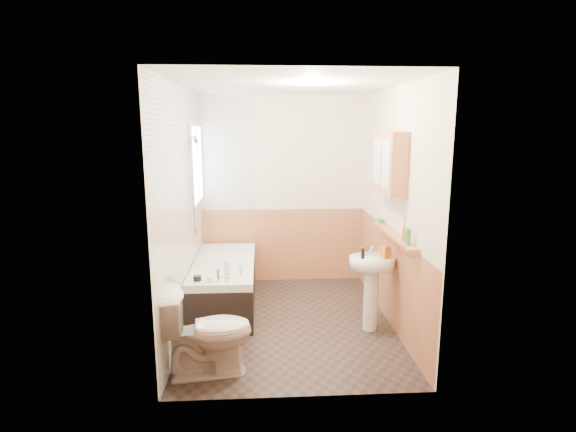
% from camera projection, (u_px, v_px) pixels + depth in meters
% --- Properties ---
extents(floor, '(2.80, 2.80, 0.00)m').
position_uv_depth(floor, '(289.00, 322.00, 4.91)').
color(floor, black).
rests_on(floor, ground).
extents(ceiling, '(2.80, 2.80, 0.00)m').
position_uv_depth(ceiling, '(289.00, 85.00, 4.43)').
color(ceiling, white).
rests_on(ceiling, ground).
extents(wall_back, '(2.20, 0.02, 2.50)m').
position_uv_depth(wall_back, '(282.00, 191.00, 6.05)').
color(wall_back, '#EEE2C4').
rests_on(wall_back, ground).
extents(wall_front, '(2.20, 0.02, 2.50)m').
position_uv_depth(wall_front, '(301.00, 244.00, 3.29)').
color(wall_front, '#EEE2C4').
rests_on(wall_front, ground).
extents(wall_left, '(0.02, 2.80, 2.50)m').
position_uv_depth(wall_left, '(181.00, 211.00, 4.60)').
color(wall_left, '#EEE2C4').
rests_on(wall_left, ground).
extents(wall_right, '(0.02, 2.80, 2.50)m').
position_uv_depth(wall_right, '(394.00, 208.00, 4.74)').
color(wall_right, '#EEE2C4').
rests_on(wall_right, ground).
extents(wainscot_right, '(0.01, 2.80, 1.00)m').
position_uv_depth(wainscot_right, '(389.00, 276.00, 4.88)').
color(wainscot_right, '#C57C50').
rests_on(wainscot_right, wall_right).
extents(wainscot_front, '(2.20, 0.01, 1.00)m').
position_uv_depth(wainscot_front, '(300.00, 337.00, 3.46)').
color(wainscot_front, '#C57C50').
rests_on(wainscot_front, wall_front).
extents(wainscot_back, '(2.20, 0.01, 1.00)m').
position_uv_depth(wainscot_back, '(283.00, 245.00, 6.17)').
color(wainscot_back, '#C57C50').
rests_on(wainscot_back, wall_back).
extents(tile_cladding_left, '(0.01, 2.80, 2.50)m').
position_uv_depth(tile_cladding_left, '(183.00, 210.00, 4.61)').
color(tile_cladding_left, white).
rests_on(tile_cladding_left, wall_left).
extents(tile_return_back, '(0.75, 0.01, 1.50)m').
position_uv_depth(tile_return_back, '(227.00, 154.00, 5.89)').
color(tile_return_back, white).
rests_on(tile_return_back, wall_back).
extents(window, '(0.03, 0.79, 0.99)m').
position_uv_depth(window, '(197.00, 164.00, 5.46)').
color(window, white).
rests_on(window, wall_left).
extents(bathtub, '(0.70, 1.65, 0.69)m').
position_uv_depth(bathtub, '(225.00, 282.00, 5.31)').
color(bathtub, black).
rests_on(bathtub, floor).
extents(shower_riser, '(0.11, 0.09, 1.31)m').
position_uv_depth(shower_riser, '(193.00, 170.00, 4.99)').
color(shower_riser, silver).
rests_on(shower_riser, wall_left).
extents(toilet, '(0.82, 0.54, 0.75)m').
position_uv_depth(toilet, '(207.00, 332.00, 3.81)').
color(toilet, white).
rests_on(toilet, floor).
extents(sink, '(0.46, 0.37, 0.90)m').
position_uv_depth(sink, '(371.00, 278.00, 4.62)').
color(sink, white).
rests_on(sink, floor).
extents(pine_shelf, '(0.10, 1.26, 0.03)m').
position_uv_depth(pine_shelf, '(394.00, 235.00, 4.51)').
color(pine_shelf, '#C57C50').
rests_on(pine_shelf, wall_right).
extents(medicine_cabinet, '(0.17, 0.69, 0.62)m').
position_uv_depth(medicine_cabinet, '(390.00, 163.00, 4.53)').
color(medicine_cabinet, '#C57C50').
rests_on(medicine_cabinet, wall_right).
extents(foam_can, '(0.06, 0.06, 0.15)m').
position_uv_depth(foam_can, '(408.00, 236.00, 4.06)').
color(foam_can, '#388447').
rests_on(foam_can, pine_shelf).
extents(green_bottle, '(0.06, 0.06, 0.24)m').
position_uv_depth(green_bottle, '(404.00, 229.00, 4.17)').
color(green_bottle, orange).
rests_on(green_bottle, pine_shelf).
extents(black_jar, '(0.08, 0.08, 0.05)m').
position_uv_depth(black_jar, '(380.00, 220.00, 5.01)').
color(black_jar, '#388447').
rests_on(black_jar, pine_shelf).
extents(soap_bottle, '(0.14, 0.19, 0.08)m').
position_uv_depth(soap_bottle, '(385.00, 254.00, 4.53)').
color(soap_bottle, orange).
rests_on(soap_bottle, sink).
extents(clear_bottle, '(0.05, 0.05, 0.11)m').
position_uv_depth(clear_bottle, '(363.00, 253.00, 4.50)').
color(clear_bottle, black).
rests_on(clear_bottle, sink).
extents(blue_gel, '(0.06, 0.05, 0.18)m').
position_uv_depth(blue_gel, '(227.00, 269.00, 4.68)').
color(blue_gel, silver).
rests_on(blue_gel, bathtub).
extents(cream_jar, '(0.10, 0.10, 0.05)m').
position_uv_depth(cream_jar, '(197.00, 278.00, 4.58)').
color(cream_jar, black).
rests_on(cream_jar, bathtub).
extents(orange_bottle, '(0.04, 0.04, 0.10)m').
position_uv_depth(orange_bottle, '(241.00, 270.00, 4.78)').
color(orange_bottle, silver).
rests_on(orange_bottle, bathtub).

